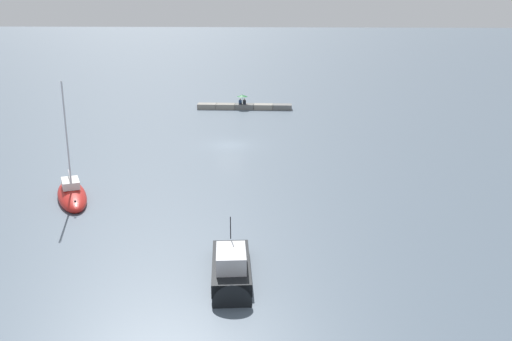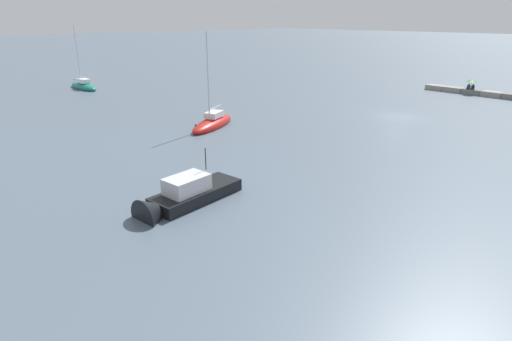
{
  "view_description": "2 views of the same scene",
  "coord_description": "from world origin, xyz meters",
  "px_view_note": "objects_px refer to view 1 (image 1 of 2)",
  "views": [
    {
      "loc": [
        -5.81,
        55.99,
        14.22
      ],
      "look_at": [
        -3.61,
        16.97,
        2.47
      ],
      "focal_mm": 40.21,
      "sensor_mm": 36.0,
      "label": 1
    },
    {
      "loc": [
        -21.43,
        40.71,
        9.99
      ],
      "look_at": [
        -5.35,
        25.59,
        1.84
      ],
      "focal_mm": 29.38,
      "sensor_mm": 36.0,
      "label": 2
    }
  ],
  "objects_px": {
    "person_seated_blue_right": "(240,102)",
    "sailboat_red_far": "(72,195)",
    "person_seated_dark_left": "(244,102)",
    "motorboat_black_near": "(231,275)",
    "umbrella_open_green": "(242,96)"
  },
  "relations": [
    {
      "from": "umbrella_open_green",
      "to": "person_seated_blue_right",
      "type": "bearing_deg",
      "value": 6.19
    },
    {
      "from": "person_seated_dark_left",
      "to": "person_seated_blue_right",
      "type": "height_order",
      "value": "same"
    },
    {
      "from": "sailboat_red_far",
      "to": "motorboat_black_near",
      "type": "height_order",
      "value": "sailboat_red_far"
    },
    {
      "from": "person_seated_blue_right",
      "to": "motorboat_black_near",
      "type": "bearing_deg",
      "value": 85.3
    },
    {
      "from": "person_seated_blue_right",
      "to": "sailboat_red_far",
      "type": "distance_m",
      "value": 37.85
    },
    {
      "from": "sailboat_red_far",
      "to": "motorboat_black_near",
      "type": "xyz_separation_m",
      "value": [
        -13.03,
        12.22,
        0.04
      ]
    },
    {
      "from": "person_seated_dark_left",
      "to": "umbrella_open_green",
      "type": "xyz_separation_m",
      "value": [
        0.29,
        -0.03,
        0.87
      ]
    },
    {
      "from": "person_seated_dark_left",
      "to": "motorboat_black_near",
      "type": "relative_size",
      "value": 0.11
    },
    {
      "from": "umbrella_open_green",
      "to": "person_seated_dark_left",
      "type": "bearing_deg",
      "value": 174.19
    },
    {
      "from": "motorboat_black_near",
      "to": "person_seated_blue_right",
      "type": "bearing_deg",
      "value": -92.11
    },
    {
      "from": "person_seated_blue_right",
      "to": "sailboat_red_far",
      "type": "xyz_separation_m",
      "value": [
        9.46,
        36.64,
        -0.59
      ]
    },
    {
      "from": "person_seated_blue_right",
      "to": "motorboat_black_near",
      "type": "distance_m",
      "value": 49.0
    },
    {
      "from": "person_seated_dark_left",
      "to": "umbrella_open_green",
      "type": "relative_size",
      "value": 0.51
    },
    {
      "from": "sailboat_red_far",
      "to": "person_seated_blue_right",
      "type": "bearing_deg",
      "value": -129.47
    },
    {
      "from": "sailboat_red_far",
      "to": "person_seated_dark_left",
      "type": "bearing_deg",
      "value": -130.29
    }
  ]
}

